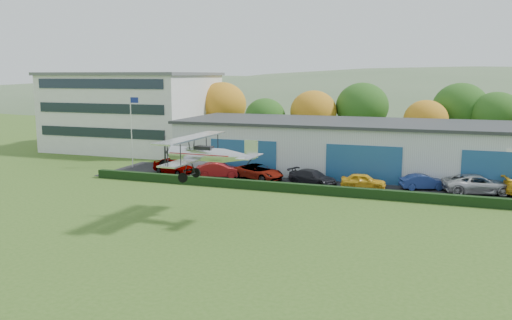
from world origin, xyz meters
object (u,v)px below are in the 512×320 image
(car_2, at_px, (258,172))
(car_1, at_px, (219,170))
(car_5, at_px, (424,182))
(car_6, at_px, (478,184))
(biplane, at_px, (205,153))
(office_block, at_px, (134,111))
(hangar, at_px, (371,147))
(car_4, at_px, (363,181))
(flagpole, at_px, (132,124))
(car_3, at_px, (313,177))
(car_0, at_px, (174,166))

(car_2, bearing_deg, car_1, 116.45)
(car_2, distance_m, car_5, 15.27)
(car_6, bearing_deg, biplane, 113.72)
(car_2, bearing_deg, office_block, 79.52)
(hangar, bearing_deg, biplane, -111.30)
(hangar, distance_m, car_4, 8.62)
(car_5, height_order, car_6, car_6)
(biplane, bearing_deg, car_2, 96.58)
(flagpole, distance_m, car_5, 30.64)
(biplane, bearing_deg, car_4, 58.73)
(car_5, bearing_deg, flagpole, 67.99)
(office_block, xyz_separation_m, car_3, (28.75, -15.39, -4.48))
(car_3, relative_size, car_4, 1.20)
(car_0, distance_m, car_5, 24.29)
(office_block, distance_m, flagpole, 15.33)
(car_4, height_order, biplane, biplane)
(flagpole, height_order, car_0, flagpole)
(hangar, distance_m, car_5, 9.08)
(car_2, relative_size, biplane, 0.65)
(hangar, bearing_deg, car_4, -87.36)
(biplane, bearing_deg, car_1, 112.06)
(car_5, distance_m, car_6, 4.42)
(car_3, bearing_deg, car_5, -61.10)
(car_2, height_order, car_5, car_2)
(flagpole, relative_size, car_3, 1.69)
(car_3, bearing_deg, office_block, 82.65)
(car_1, relative_size, car_5, 1.11)
(car_3, xyz_separation_m, biplane, (-4.38, -13.77, 4.02))
(car_1, bearing_deg, car_2, -103.18)
(office_block, xyz_separation_m, car_5, (38.46, -14.01, -4.50))
(hangar, height_order, biplane, biplane)
(car_2, xyz_separation_m, car_5, (15.25, 0.72, -0.06))
(hangar, relative_size, car_6, 6.97)
(flagpole, relative_size, car_5, 1.97)
(car_2, distance_m, biplane, 15.01)
(car_4, distance_m, car_5, 5.27)
(office_block, relative_size, car_3, 4.35)
(car_6, bearing_deg, car_5, 73.36)
(office_block, distance_m, car_2, 27.85)
(car_3, bearing_deg, hangar, -6.10)
(car_5, xyz_separation_m, car_6, (4.42, -0.10, 0.14))
(flagpole, xyz_separation_m, car_1, (11.10, -2.05, -3.99))
(car_2, bearing_deg, car_5, -65.37)
(office_block, xyz_separation_m, biplane, (24.37, -29.16, -0.46))
(car_3, height_order, car_4, car_3)
(flagpole, bearing_deg, car_3, -6.61)
(hangar, relative_size, flagpole, 5.08)
(car_5, bearing_deg, car_1, 72.98)
(flagpole, distance_m, car_3, 21.17)
(office_block, height_order, car_3, office_block)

